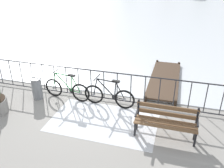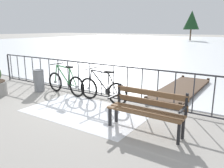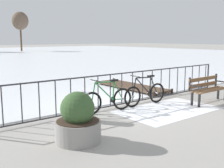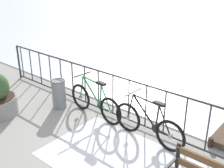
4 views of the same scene
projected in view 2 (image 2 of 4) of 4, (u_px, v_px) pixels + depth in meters
ground_plane at (96, 97)px, 7.19m from camera, size 160.00×160.00×0.00m
snow_patch at (86, 112)px, 5.89m from camera, size 3.10×1.85×0.01m
railing_fence at (95, 79)px, 7.06m from camera, size 9.06×0.06×1.07m
bicycle_near_railing at (103, 90)px, 6.58m from camera, size 1.71×0.52×0.97m
bicycle_second at (66, 83)px, 7.41m from camera, size 1.71×0.52×0.97m
park_bench at (147, 107)px, 4.72m from camera, size 1.60×0.48×0.89m
trash_bin at (39, 80)px, 7.75m from camera, size 0.35×0.35×0.73m
wooden_dock at (182, 88)px, 7.75m from camera, size 1.10×3.68×0.20m
tree_west_mid at (192, 20)px, 39.53m from camera, size 2.71×2.71×5.09m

